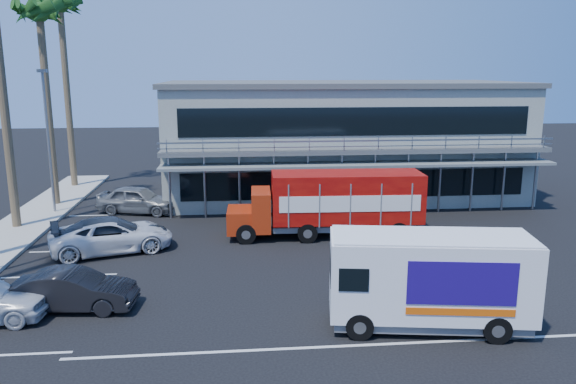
{
  "coord_description": "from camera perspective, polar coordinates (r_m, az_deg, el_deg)",
  "views": [
    {
      "loc": [
        -3.9,
        -21.14,
        8.11
      ],
      "look_at": [
        -1.39,
        5.11,
        2.3
      ],
      "focal_mm": 35.0,
      "sensor_mm": 36.0,
      "label": 1
    }
  ],
  "objects": [
    {
      "name": "light_pole_far",
      "position": [
        33.94,
        -23.2,
        5.32
      ],
      "size": [
        0.5,
        0.25,
        8.09
      ],
      "color": "gray",
      "rests_on": "ground"
    },
    {
      "name": "red_truck",
      "position": [
        27.49,
        4.61,
        -1.0
      ],
      "size": [
        9.53,
        2.61,
        3.18
      ],
      "rotation": [
        0.0,
        0.0,
        -0.04
      ],
      "color": "#A7280D",
      "rests_on": "ground"
    },
    {
      "name": "parked_car_c",
      "position": [
        26.59,
        -17.44,
        -4.24
      ],
      "size": [
        5.86,
        3.98,
        1.49
      ],
      "primitive_type": "imported",
      "rotation": [
        0.0,
        0.0,
        1.88
      ],
      "color": "white",
      "rests_on": "ground"
    },
    {
      "name": "curb_strip",
      "position": [
        30.4,
        -26.72,
        -4.26
      ],
      "size": [
        3.0,
        32.0,
        0.16
      ],
      "primitive_type": "cube",
      "color": "#A5A399",
      "rests_on": "ground"
    },
    {
      "name": "parked_car_d",
      "position": [
        26.79,
        -17.35,
        -4.1
      ],
      "size": [
        5.61,
        3.66,
        1.51
      ],
      "primitive_type": "imported",
      "rotation": [
        0.0,
        0.0,
        1.89
      ],
      "color": "#292E36",
      "rests_on": "ground"
    },
    {
      "name": "building",
      "position": [
        37.0,
        5.35,
        5.46
      ],
      "size": [
        22.4,
        12.0,
        7.3
      ],
      "color": "gray",
      "rests_on": "ground"
    },
    {
      "name": "parked_car_b",
      "position": [
        20.83,
        -20.95,
        -9.31
      ],
      "size": [
        4.31,
        1.85,
        1.38
      ],
      "primitive_type": "imported",
      "rotation": [
        0.0,
        0.0,
        1.48
      ],
      "color": "black",
      "rests_on": "ground"
    },
    {
      "name": "palm_e",
      "position": [
        35.89,
        -23.86,
        15.34
      ],
      "size": [
        2.8,
        2.8,
        12.25
      ],
      "color": "brown",
      "rests_on": "ground"
    },
    {
      "name": "parked_car_e",
      "position": [
        33.25,
        -15.02,
        -0.75
      ],
      "size": [
        4.89,
        2.93,
        1.56
      ],
      "primitive_type": "imported",
      "rotation": [
        0.0,
        0.0,
        1.32
      ],
      "color": "slate",
      "rests_on": "ground"
    },
    {
      "name": "white_van",
      "position": [
        18.41,
        14.21,
        -8.61
      ],
      "size": [
        6.52,
        3.07,
        3.06
      ],
      "rotation": [
        0.0,
        0.0,
        -0.15
      ],
      "color": "white",
      "rests_on": "ground"
    },
    {
      "name": "palm_f",
      "position": [
        41.33,
        -22.09,
        16.22
      ],
      "size": [
        2.8,
        2.8,
        13.25
      ],
      "color": "brown",
      "rests_on": "ground"
    },
    {
      "name": "ground",
      "position": [
        22.98,
        4.72,
        -8.29
      ],
      "size": [
        120.0,
        120.0,
        0.0
      ],
      "primitive_type": "plane",
      "color": "black",
      "rests_on": "ground"
    }
  ]
}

